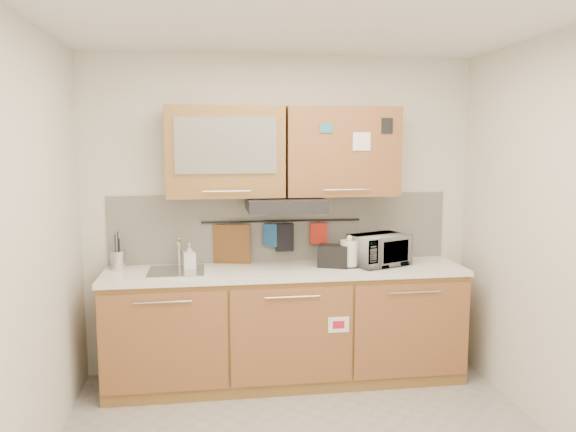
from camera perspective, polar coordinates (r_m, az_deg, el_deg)
name	(u,v)px	position (r m, az deg, el deg)	size (l,w,h in m)	color
ceiling	(317,12)	(3.21, 2.98, 19.97)	(3.20, 3.20, 0.00)	white
wall_back	(281,215)	(4.66, -0.70, 0.06)	(3.20, 3.20, 0.00)	silver
wall_left	(18,258)	(3.29, -25.73, -3.85)	(3.00, 3.00, 0.00)	silver
wall_right	(574,242)	(3.83, 27.02, -2.41)	(3.00, 3.00, 0.00)	silver
base_cabinet	(286,331)	(4.57, -0.17, -11.65)	(2.80, 0.64, 0.88)	olive
countertop	(286,271)	(4.43, -0.17, -5.60)	(2.82, 0.62, 0.04)	white
backsplash	(281,228)	(4.66, -0.68, -1.18)	(2.80, 0.02, 0.56)	silver
upper_cabinets	(283,152)	(4.44, -0.48, 6.56)	(1.82, 0.37, 0.70)	olive
range_hood	(285,204)	(4.40, -0.28, 1.19)	(0.60, 0.46, 0.10)	black
sink	(177,271)	(4.41, -11.25, -5.49)	(0.42, 0.40, 0.26)	silver
utensil_rail	(282,221)	(4.62, -0.62, -0.52)	(0.02, 0.02, 1.30)	black
utensil_crock	(118,260)	(4.57, -16.87, -4.28)	(0.15, 0.15, 0.30)	silver
kettle	(349,254)	(4.49, 6.26, -3.89)	(0.19, 0.19, 0.26)	silver
toaster	(333,256)	(4.48, 4.62, -4.03)	(0.27, 0.21, 0.18)	black
microwave	(379,250)	(4.58, 9.25, -3.42)	(0.45, 0.30, 0.25)	#999999
soap_bottle	(190,256)	(4.44, -9.98, -4.07)	(0.09, 0.09, 0.21)	#999999
cutting_board	(232,247)	(4.60, -5.73, -3.20)	(0.30, 0.02, 0.37)	brown
oven_mitt	(270,235)	(4.61, -1.80, -1.96)	(0.11, 0.03, 0.19)	navy
dark_pouch	(285,237)	(4.62, -0.34, -2.19)	(0.15, 0.04, 0.23)	black
pot_holder	(319,233)	(4.67, 3.13, -1.77)	(0.14, 0.02, 0.17)	red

